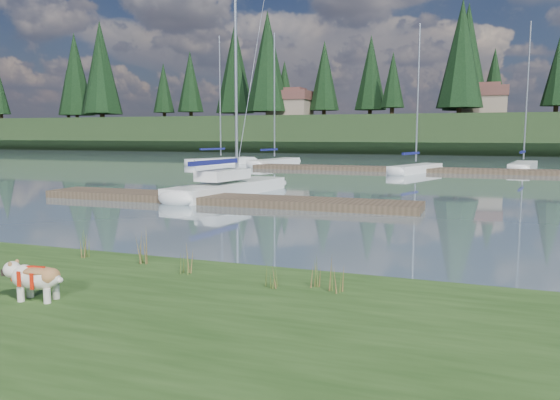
% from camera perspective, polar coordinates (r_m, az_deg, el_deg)
% --- Properties ---
extents(ground, '(200.00, 200.00, 0.00)m').
position_cam_1_polar(ground, '(41.29, 11.95, 2.97)').
color(ground, slate).
rests_on(ground, ground).
extents(ridge, '(200.00, 20.00, 5.00)m').
position_cam_1_polar(ridge, '(83.98, 16.22, 6.54)').
color(ridge, black).
rests_on(ridge, ground).
extents(bulldog, '(0.96, 0.48, 0.57)m').
position_cam_1_polar(bulldog, '(8.92, -24.15, -7.32)').
color(bulldog, silver).
rests_on(bulldog, bank).
extents(sailboat_main, '(2.91, 8.83, 12.50)m').
position_cam_1_polar(sailboat_main, '(25.55, -4.59, 1.62)').
color(sailboat_main, white).
rests_on(sailboat_main, ground).
extents(dock_near, '(16.00, 2.00, 0.30)m').
position_cam_1_polar(dock_near, '(22.24, -6.28, 0.09)').
color(dock_near, '#4C3D2C').
rests_on(dock_near, ground).
extents(dock_far, '(26.00, 2.20, 0.30)m').
position_cam_1_polar(dock_far, '(41.04, 14.72, 3.07)').
color(dock_far, '#4C3D2C').
rests_on(dock_far, ground).
extents(sailboat_bg_0, '(4.58, 7.80, 11.40)m').
position_cam_1_polar(sailboat_bg_0, '(49.93, -5.59, 4.13)').
color(sailboat_bg_0, white).
rests_on(sailboat_bg_0, ground).
extents(sailboat_bg_1, '(2.70, 7.71, 11.34)m').
position_cam_1_polar(sailboat_bg_1, '(48.05, -0.18, 4.06)').
color(sailboat_bg_1, white).
rests_on(sailboat_bg_1, ground).
extents(sailboat_bg_2, '(3.57, 6.93, 10.44)m').
position_cam_1_polar(sailboat_bg_2, '(40.52, 14.36, 3.29)').
color(sailboat_bg_2, white).
rests_on(sailboat_bg_2, ground).
extents(sailboat_bg_3, '(2.69, 7.74, 11.21)m').
position_cam_1_polar(sailboat_bg_3, '(46.53, 24.14, 3.35)').
color(sailboat_bg_3, white).
rests_on(sailboat_bg_3, ground).
extents(weed_0, '(0.17, 0.14, 0.70)m').
position_cam_1_polar(weed_0, '(10.66, -14.08, -4.98)').
color(weed_0, '#475B23').
rests_on(weed_0, bank).
extents(weed_1, '(0.17, 0.14, 0.55)m').
position_cam_1_polar(weed_1, '(9.80, -9.71, -6.28)').
color(weed_1, '#475B23').
rests_on(weed_1, bank).
extents(weed_2, '(0.17, 0.14, 0.61)m').
position_cam_1_polar(weed_2, '(8.79, 3.91, -7.58)').
color(weed_2, '#475B23').
rests_on(weed_2, bank).
extents(weed_3, '(0.17, 0.14, 0.63)m').
position_cam_1_polar(weed_3, '(11.58, -19.74, -4.37)').
color(weed_3, '#475B23').
rests_on(weed_3, bank).
extents(weed_4, '(0.17, 0.14, 0.42)m').
position_cam_1_polar(weed_4, '(8.84, -1.01, -8.01)').
color(weed_4, '#475B23').
rests_on(weed_4, bank).
extents(weed_5, '(0.17, 0.14, 0.58)m').
position_cam_1_polar(weed_5, '(8.61, 5.93, -8.01)').
color(weed_5, '#475B23').
rests_on(weed_5, bank).
extents(mud_lip, '(60.00, 0.50, 0.14)m').
position_cam_1_polar(mud_lip, '(11.21, -12.02, -7.33)').
color(mud_lip, '#33281C').
rests_on(mud_lip, ground).
extents(conifer_0, '(5.72, 5.72, 14.15)m').
position_cam_1_polar(conifer_0, '(99.22, -18.29, 12.37)').
color(conifer_0, '#382619').
rests_on(conifer_0, ridge).
extents(conifer_1, '(4.40, 4.40, 11.30)m').
position_cam_1_polar(conifer_1, '(94.12, -9.35, 12.10)').
color(conifer_1, '#382619').
rests_on(conifer_1, ridge).
extents(conifer_2, '(6.60, 6.60, 16.05)m').
position_cam_1_polar(conifer_2, '(85.27, -1.31, 14.26)').
color(conifer_2, '#382619').
rests_on(conifer_2, ridge).
extents(conifer_3, '(4.84, 4.84, 12.25)m').
position_cam_1_polar(conifer_3, '(84.75, 9.46, 12.98)').
color(conifer_3, '#382619').
rests_on(conifer_3, ridge).
extents(conifer_4, '(6.16, 6.16, 15.10)m').
position_cam_1_polar(conifer_4, '(77.51, 18.41, 14.30)').
color(conifer_4, '#382619').
rests_on(conifer_4, ridge).
extents(conifer_5, '(3.96, 3.96, 10.35)m').
position_cam_1_polar(conifer_5, '(81.69, 27.06, 11.91)').
color(conifer_5, '#382619').
rests_on(conifer_5, ridge).
extents(house_0, '(6.30, 5.30, 4.65)m').
position_cam_1_polar(house_0, '(85.55, 1.10, 10.04)').
color(house_0, gray).
rests_on(house_0, ridge).
extents(house_1, '(6.30, 5.30, 4.65)m').
position_cam_1_polar(house_1, '(81.90, 20.49, 9.74)').
color(house_1, gray).
rests_on(house_1, ridge).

